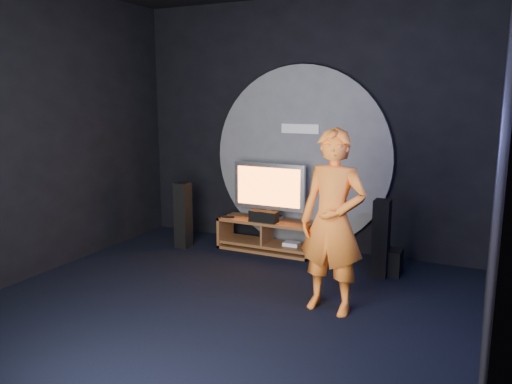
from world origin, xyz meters
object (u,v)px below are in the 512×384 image
Objects in this scene: tower_speaker_right at (381,238)px; subwoofer at (390,262)px; media_console at (267,237)px; tv at (269,189)px; player at (333,222)px; tower_speaker_left at (183,215)px.

subwoofer is (0.09, 0.13, -0.32)m from tower_speaker_right.
tower_speaker_right is 3.01× the size of subwoofer.
media_console is 0.69m from tv.
player is at bearing -47.73° from media_console.
tv is (-0.01, 0.07, 0.69)m from media_console.
player is (-0.35, -1.33, 0.78)m from subwoofer.
tv reaches higher than subwoofer.
tv is at bearing 20.38° from tower_speaker_left.
subwoofer is 0.17× the size of player.
media_console is 1.26m from tower_speaker_left.
subwoofer is at bearing -9.28° from tv.
player reaches higher than media_console.
tower_speaker_right reaches higher than subwoofer.
tower_speaker_right reaches higher than media_console.
player is (1.41, -1.55, 0.74)m from media_console.
tower_speaker_right is at bearing 0.39° from tower_speaker_left.
tower_speaker_right is 1.31m from player.
tower_speaker_left is at bearing -162.67° from media_console.
tv is at bearing 136.87° from player.
media_console is at bearing -83.95° from tv.
tv is 0.57× the size of player.
media_console is 2.23m from player.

